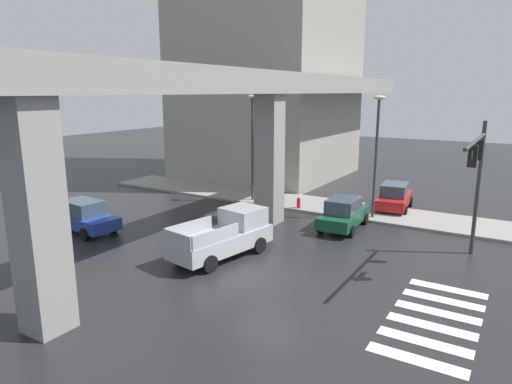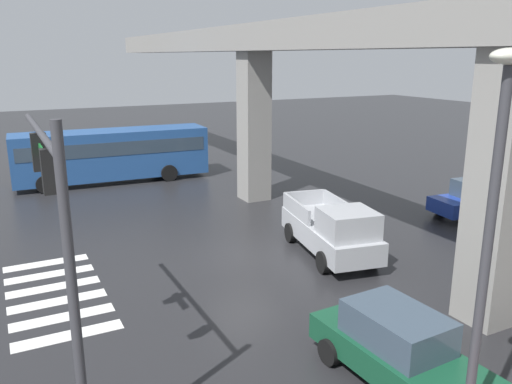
{
  "view_description": "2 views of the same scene",
  "coord_description": "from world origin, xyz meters",
  "px_view_note": "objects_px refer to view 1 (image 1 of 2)",
  "views": [
    {
      "loc": [
        -14.83,
        -8.53,
        7.45
      ],
      "look_at": [
        -0.3,
        0.34,
        3.63
      ],
      "focal_mm": 31.47,
      "sensor_mm": 36.0,
      "label": 1
    },
    {
      "loc": [
        15.85,
        -7.64,
        7.13
      ],
      "look_at": [
        0.35,
        0.27,
        2.54
      ],
      "focal_mm": 36.38,
      "sensor_mm": 36.0,
      "label": 2
    }
  ],
  "objects_px": {
    "traffic_signal_mast": "(477,167)",
    "street_lamp_near_corner": "(377,143)",
    "sedan_blue": "(84,216)",
    "sedan_dark_green": "(344,213)",
    "fire_hydrant": "(299,204)",
    "street_lamp_mid_block": "(252,136)",
    "pickup_truck": "(226,235)",
    "sedan_red": "(394,197)"
  },
  "relations": [
    {
      "from": "sedan_blue",
      "to": "traffic_signal_mast",
      "type": "bearing_deg",
      "value": -73.37
    },
    {
      "from": "pickup_truck",
      "to": "sedan_dark_green",
      "type": "distance_m",
      "value": 7.56
    },
    {
      "from": "sedan_dark_green",
      "to": "sedan_red",
      "type": "bearing_deg",
      "value": -13.49
    },
    {
      "from": "street_lamp_near_corner",
      "to": "fire_hydrant",
      "type": "distance_m",
      "value": 6.26
    },
    {
      "from": "pickup_truck",
      "to": "traffic_signal_mast",
      "type": "relative_size",
      "value": 0.83
    },
    {
      "from": "sedan_blue",
      "to": "sedan_dark_green",
      "type": "distance_m",
      "value": 14.22
    },
    {
      "from": "sedan_blue",
      "to": "traffic_signal_mast",
      "type": "xyz_separation_m",
      "value": [
        5.5,
        -18.42,
        3.54
      ]
    },
    {
      "from": "sedan_red",
      "to": "fire_hydrant",
      "type": "distance_m",
      "value": 6.18
    },
    {
      "from": "traffic_signal_mast",
      "to": "street_lamp_near_corner",
      "type": "relative_size",
      "value": 0.9
    },
    {
      "from": "sedan_dark_green",
      "to": "sedan_red",
      "type": "distance_m",
      "value": 5.72
    },
    {
      "from": "sedan_blue",
      "to": "sedan_dark_green",
      "type": "xyz_separation_m",
      "value": [
        7.89,
        -11.83,
        0.0
      ]
    },
    {
      "from": "street_lamp_near_corner",
      "to": "street_lamp_mid_block",
      "type": "xyz_separation_m",
      "value": [
        0.0,
        8.43,
        0.0
      ]
    },
    {
      "from": "sedan_blue",
      "to": "fire_hydrant",
      "type": "distance_m",
      "value": 12.89
    },
    {
      "from": "fire_hydrant",
      "to": "sedan_dark_green",
      "type": "bearing_deg",
      "value": -119.95
    },
    {
      "from": "sedan_dark_green",
      "to": "sedan_blue",
      "type": "bearing_deg",
      "value": 123.71
    },
    {
      "from": "sedan_red",
      "to": "pickup_truck",
      "type": "bearing_deg",
      "value": 160.36
    },
    {
      "from": "street_lamp_near_corner",
      "to": "fire_hydrant",
      "type": "xyz_separation_m",
      "value": [
        -0.4,
        4.69,
        -4.13
      ]
    },
    {
      "from": "sedan_blue",
      "to": "street_lamp_near_corner",
      "type": "height_order",
      "value": "street_lamp_near_corner"
    },
    {
      "from": "street_lamp_mid_block",
      "to": "street_lamp_near_corner",
      "type": "bearing_deg",
      "value": -90.0
    },
    {
      "from": "sedan_red",
      "to": "street_lamp_near_corner",
      "type": "height_order",
      "value": "street_lamp_near_corner"
    },
    {
      "from": "pickup_truck",
      "to": "fire_hydrant",
      "type": "distance_m",
      "value": 9.15
    },
    {
      "from": "sedan_red",
      "to": "fire_hydrant",
      "type": "bearing_deg",
      "value": 122.91
    },
    {
      "from": "sedan_dark_green",
      "to": "street_lamp_near_corner",
      "type": "distance_m",
      "value": 4.61
    },
    {
      "from": "street_lamp_mid_block",
      "to": "sedan_dark_green",
      "type": "bearing_deg",
      "value": -109.03
    },
    {
      "from": "pickup_truck",
      "to": "sedan_blue",
      "type": "xyz_separation_m",
      "value": [
        -1.0,
        8.72,
        -0.14
      ]
    },
    {
      "from": "street_lamp_mid_block",
      "to": "fire_hydrant",
      "type": "bearing_deg",
      "value": -96.11
    },
    {
      "from": "sedan_red",
      "to": "fire_hydrant",
      "type": "relative_size",
      "value": 5.25
    },
    {
      "from": "fire_hydrant",
      "to": "pickup_truck",
      "type": "bearing_deg",
      "value": -175.4
    },
    {
      "from": "street_lamp_near_corner",
      "to": "traffic_signal_mast",
      "type": "bearing_deg",
      "value": -131.12
    },
    {
      "from": "sedan_red",
      "to": "street_lamp_near_corner",
      "type": "xyz_separation_m",
      "value": [
        -2.95,
        0.48,
        3.7
      ]
    },
    {
      "from": "sedan_dark_green",
      "to": "traffic_signal_mast",
      "type": "bearing_deg",
      "value": -109.95
    },
    {
      "from": "sedan_dark_green",
      "to": "sedan_red",
      "type": "relative_size",
      "value": 0.98
    },
    {
      "from": "sedan_red",
      "to": "street_lamp_mid_block",
      "type": "bearing_deg",
      "value": 108.32
    },
    {
      "from": "street_lamp_mid_block",
      "to": "pickup_truck",
      "type": "bearing_deg",
      "value": -154.83
    },
    {
      "from": "traffic_signal_mast",
      "to": "pickup_truck",
      "type": "bearing_deg",
      "value": 114.89
    },
    {
      "from": "street_lamp_mid_block",
      "to": "fire_hydrant",
      "type": "distance_m",
      "value": 5.58
    },
    {
      "from": "sedan_dark_green",
      "to": "traffic_signal_mast",
      "type": "relative_size",
      "value": 0.68
    },
    {
      "from": "sedan_dark_green",
      "to": "street_lamp_near_corner",
      "type": "xyz_separation_m",
      "value": [
        2.61,
        -0.85,
        3.7
      ]
    },
    {
      "from": "traffic_signal_mast",
      "to": "street_lamp_mid_block",
      "type": "bearing_deg",
      "value": 70.54
    },
    {
      "from": "traffic_signal_mast",
      "to": "street_lamp_near_corner",
      "type": "height_order",
      "value": "street_lamp_near_corner"
    },
    {
      "from": "sedan_dark_green",
      "to": "street_lamp_mid_block",
      "type": "xyz_separation_m",
      "value": [
        2.61,
        7.58,
        3.7
      ]
    },
    {
      "from": "fire_hydrant",
      "to": "street_lamp_near_corner",
      "type": "bearing_deg",
      "value": -85.13
    }
  ]
}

